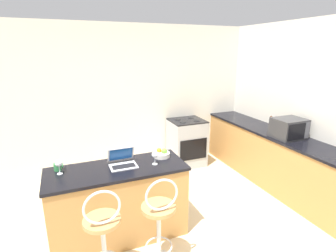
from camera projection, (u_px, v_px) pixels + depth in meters
wall_back at (128, 99)px, 4.72m from camera, size 12.00×0.06×2.60m
breakfast_bar at (119, 203)px, 3.05m from camera, size 1.55×0.61×0.89m
counter_right at (273, 158)px, 4.30m from camera, size 0.60×3.08×0.89m
bar_stool_near at (104, 240)px, 2.38m from camera, size 0.40×0.40×1.04m
bar_stool_far at (159, 226)px, 2.57m from camera, size 0.40×0.40×1.04m
laptop at (122, 161)px, 2.99m from camera, size 0.30×0.26×0.20m
microwave at (289, 128)px, 3.89m from camera, size 0.44×0.37×0.30m
stove_range at (187, 142)px, 5.04m from camera, size 0.63×0.58×0.90m
mug_green at (58, 167)px, 2.86m from camera, size 0.10×0.08×0.09m
wine_glass_tall at (155, 155)px, 2.99m from camera, size 0.07×0.07×0.15m
pepper_mill at (270, 123)px, 4.27m from camera, size 0.05×0.05×0.24m
fruit_bowl at (162, 154)px, 3.22m from camera, size 0.20×0.20×0.11m
wine_glass_short at (59, 164)px, 2.75m from camera, size 0.07×0.07×0.16m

